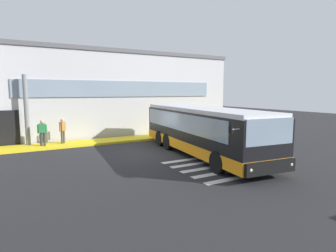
{
  "coord_description": "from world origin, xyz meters",
  "views": [
    {
      "loc": [
        -6.46,
        -14.32,
        3.56
      ],
      "look_at": [
        1.59,
        0.22,
        1.5
      ],
      "focal_mm": 29.37,
      "sensor_mm": 36.0,
      "label": 1
    }
  ],
  "objects_px": {
    "entry_support_column": "(26,110)",
    "passenger_by_doorway": "(63,130)",
    "passenger_near_column": "(42,131)",
    "safety_bollard_yellow": "(162,134)",
    "bus_main_foreground": "(202,132)"
  },
  "relations": [
    {
      "from": "entry_support_column",
      "to": "passenger_by_doorway",
      "type": "relative_size",
      "value": 2.7
    },
    {
      "from": "entry_support_column",
      "to": "passenger_near_column",
      "type": "relative_size",
      "value": 2.7
    },
    {
      "from": "passenger_by_doorway",
      "to": "safety_bollard_yellow",
      "type": "bearing_deg",
      "value": -11.0
    },
    {
      "from": "passenger_near_column",
      "to": "safety_bollard_yellow",
      "type": "relative_size",
      "value": 1.86
    },
    {
      "from": "entry_support_column",
      "to": "safety_bollard_yellow",
      "type": "relative_size",
      "value": 5.03
    },
    {
      "from": "entry_support_column",
      "to": "passenger_by_doorway",
      "type": "bearing_deg",
      "value": -13.17
    },
    {
      "from": "passenger_by_doorway",
      "to": "entry_support_column",
      "type": "bearing_deg",
      "value": 166.83
    },
    {
      "from": "bus_main_foreground",
      "to": "entry_support_column",
      "type": "bearing_deg",
      "value": 139.89
    },
    {
      "from": "passenger_near_column",
      "to": "passenger_by_doorway",
      "type": "distance_m",
      "value": 1.28
    },
    {
      "from": "bus_main_foreground",
      "to": "safety_bollard_yellow",
      "type": "height_order",
      "value": "bus_main_foreground"
    },
    {
      "from": "bus_main_foreground",
      "to": "safety_bollard_yellow",
      "type": "distance_m",
      "value": 5.48
    },
    {
      "from": "entry_support_column",
      "to": "bus_main_foreground",
      "type": "bearing_deg",
      "value": -40.11
    },
    {
      "from": "entry_support_column",
      "to": "passenger_by_doorway",
      "type": "distance_m",
      "value": 2.5
    },
    {
      "from": "passenger_near_column",
      "to": "safety_bollard_yellow",
      "type": "bearing_deg",
      "value": -7.38
    },
    {
      "from": "entry_support_column",
      "to": "passenger_near_column",
      "type": "distance_m",
      "value": 1.71
    }
  ]
}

